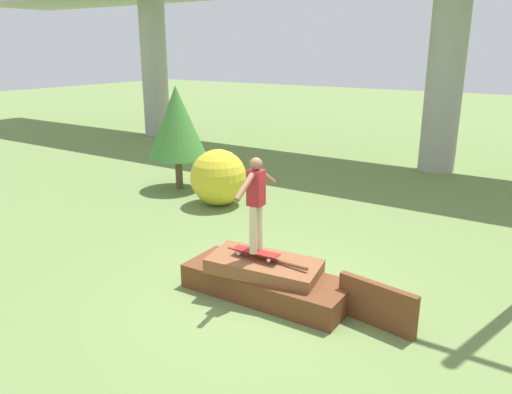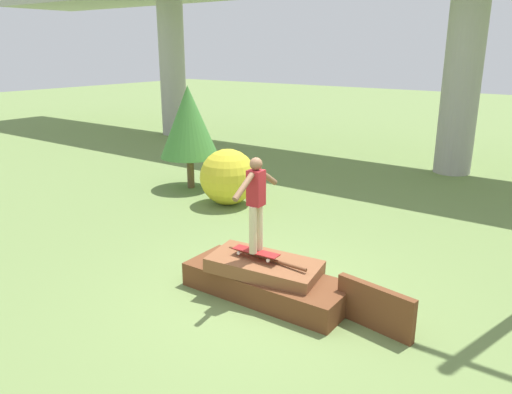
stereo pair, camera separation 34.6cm
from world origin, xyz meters
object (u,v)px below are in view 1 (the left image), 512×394
Objects in this scene: skateboard at (256,252)px; skater at (256,199)px; tree_behind_left at (177,123)px; bush_yellow_flowering at (218,177)px.

skater reaches higher than skateboard.
skater is 6.55m from tree_behind_left.
tree_behind_left reaches higher than bush_yellow_flowering.
bush_yellow_flowering is (-3.39, 3.44, -0.89)m from skater.
tree_behind_left reaches higher than skateboard.
skater is at bearing -37.61° from tree_behind_left.
skateboard is 4.83m from bush_yellow_flowering.
skater reaches higher than bush_yellow_flowering.
tree_behind_left is 2.02× the size of bush_yellow_flowering.
skater is at bearing -90.00° from skateboard.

